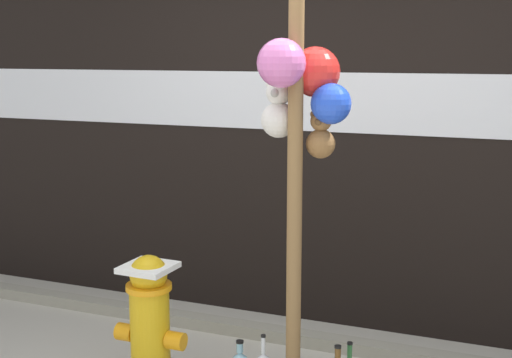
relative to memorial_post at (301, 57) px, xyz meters
The scene contains 4 objects.
building_wall 1.31m from the memorial_post, 97.68° to the left, with size 10.00×0.21×3.41m.
curb_strip 1.94m from the memorial_post, 102.40° to the left, with size 8.00×0.12×0.08m, color gray.
memorial_post is the anchor object (origin of this frame).
fire_hydrant 1.61m from the memorial_post, behind, with size 0.40×0.27×0.77m.
Camera 1 is at (1.22, -2.61, 1.83)m, focal length 48.66 mm.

